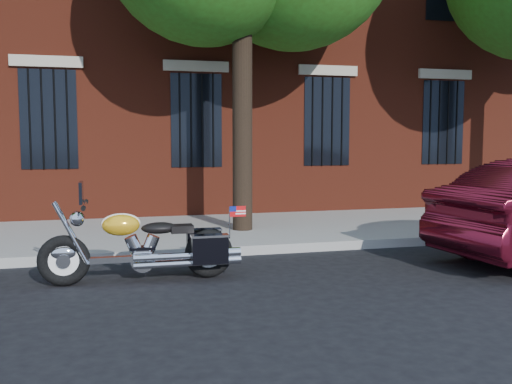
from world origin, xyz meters
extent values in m
plane|color=black|center=(0.00, 0.00, 0.00)|extent=(120.00, 120.00, 0.00)
cube|color=gray|center=(0.00, 1.38, 0.07)|extent=(40.00, 0.16, 0.15)
cube|color=gray|center=(0.00, 3.26, 0.07)|extent=(40.00, 3.60, 0.15)
cube|color=black|center=(0.00, 5.11, 2.20)|extent=(1.10, 0.14, 2.00)
cube|color=#B2A893|center=(0.00, 5.08, 3.35)|extent=(1.40, 0.20, 0.22)
cylinder|color=black|center=(0.00, 5.03, 2.20)|extent=(0.04, 0.04, 2.00)
cylinder|color=black|center=(0.50, 2.90, 2.50)|extent=(0.36, 0.36, 5.00)
torus|color=black|center=(-2.43, 0.07, 0.32)|extent=(0.64, 0.15, 0.64)
torus|color=black|center=(-0.63, 0.05, 0.32)|extent=(0.64, 0.15, 0.64)
cylinder|color=white|center=(-2.43, 0.07, 0.32)|extent=(0.48, 0.06, 0.47)
cylinder|color=white|center=(-0.63, 0.05, 0.32)|extent=(0.48, 0.06, 0.47)
ellipsoid|color=white|center=(-2.43, 0.07, 0.42)|extent=(0.34, 0.13, 0.18)
ellipsoid|color=#F0AA1A|center=(-0.63, 0.05, 0.44)|extent=(0.34, 0.14, 0.18)
cube|color=white|center=(-1.53, 0.06, 0.30)|extent=(1.43, 0.11, 0.08)
cylinder|color=white|center=(-1.48, 0.06, 0.28)|extent=(0.31, 0.17, 0.30)
cylinder|color=white|center=(-1.01, -0.11, 0.29)|extent=(1.19, 0.10, 0.09)
ellipsoid|color=#F0AA1A|center=(-1.74, 0.07, 0.74)|extent=(0.47, 0.28, 0.27)
ellipsoid|color=black|center=(-1.27, 0.06, 0.68)|extent=(0.46, 0.28, 0.15)
cube|color=black|center=(-0.66, 0.30, 0.43)|extent=(0.46, 0.16, 0.36)
cube|color=black|center=(-0.66, -0.19, 0.43)|extent=(0.46, 0.16, 0.36)
cylinder|color=white|center=(-2.17, 0.07, 1.01)|extent=(0.04, 0.74, 0.03)
sphere|color=white|center=(-2.26, 0.07, 0.84)|extent=(0.19, 0.19, 0.19)
cube|color=black|center=(-2.21, 0.07, 1.16)|extent=(0.04, 0.38, 0.27)
cube|color=red|center=(-0.31, -0.24, 0.90)|extent=(0.21, 0.02, 0.13)
camera|label=1|loc=(-1.90, -7.19, 1.82)|focal=40.00mm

